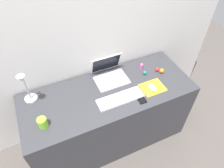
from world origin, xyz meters
TOP-DOWN VIEW (x-y plane):
  - ground_plane at (0.00, 0.00)m, footprint 6.00×6.00m
  - back_wall at (0.00, 0.34)m, footprint 2.76×0.05m
  - desk at (0.00, 0.00)m, footprint 1.56×0.61m
  - laptop at (0.09, 0.18)m, footprint 0.30×0.27m
  - keyboard at (0.06, -0.12)m, footprint 0.41×0.13m
  - mousepad at (0.39, -0.12)m, footprint 0.21×0.17m
  - mouse at (0.37, -0.13)m, footprint 0.06×0.10m
  - cell_phone at (0.22, -0.18)m, footprint 0.07×0.13m
  - desk_lamp at (-0.64, 0.17)m, footprint 0.11×0.16m
  - coffee_mug at (-0.60, -0.11)m, footprint 0.07×0.07m
  - toy_figurine_teal at (0.41, 0.07)m, footprint 0.03×0.03m
  - toy_figurine_orange at (0.58, 0.02)m, footprint 0.04×0.04m
  - toy_figurine_pink at (0.43, 0.16)m, footprint 0.03×0.03m
  - toy_figurine_red at (0.55, 0.06)m, footprint 0.04×0.04m

SIDE VIEW (x-z plane):
  - ground_plane at x=0.00m, z-range 0.00..0.00m
  - desk at x=0.00m, z-range 0.00..0.74m
  - mousepad at x=0.39m, z-range 0.74..0.74m
  - cell_phone at x=0.22m, z-range 0.74..0.75m
  - keyboard at x=0.06m, z-range 0.74..0.76m
  - toy_figurine_teal at x=0.41m, z-range 0.74..0.78m
  - toy_figurine_red at x=0.55m, z-range 0.74..0.78m
  - mouse at x=0.37m, z-range 0.74..0.78m
  - toy_figurine_orange at x=0.58m, z-range 0.74..0.79m
  - toy_figurine_pink at x=0.43m, z-range 0.74..0.80m
  - coffee_mug at x=-0.60m, z-range 0.74..0.83m
  - back_wall at x=0.00m, z-range 0.00..1.58m
  - laptop at x=0.09m, z-range 0.69..0.90m
  - desk_lamp at x=-0.64m, z-range 0.73..1.07m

